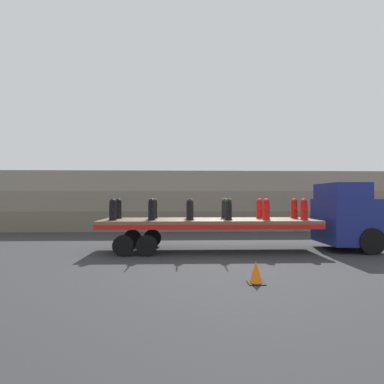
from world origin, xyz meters
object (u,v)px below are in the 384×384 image
(truck_cab, at_px, (348,216))
(fire_hydrant_black_near_2, at_px, (190,210))
(fire_hydrant_black_far_1, at_px, (154,209))
(fire_hydrant_black_near_1, at_px, (152,210))
(fire_hydrant_red_near_4, at_px, (266,210))
(fire_hydrant_black_far_3, at_px, (225,209))
(flatbed_trailer, at_px, (195,225))
(fire_hydrant_black_far_2, at_px, (190,209))
(fire_hydrant_black_far_0, at_px, (118,209))
(fire_hydrant_red_far_4, at_px, (260,209))
(fire_hydrant_red_near_5, at_px, (304,209))
(fire_hydrant_red_far_5, at_px, (294,209))
(fire_hydrant_black_near_3, at_px, (228,210))
(traffic_cone, at_px, (256,272))
(fire_hydrant_black_near_0, at_px, (113,210))

(truck_cab, height_order, fire_hydrant_black_near_2, truck_cab)
(truck_cab, distance_m, fire_hydrant_black_far_1, 8.85)
(fire_hydrant_black_near_1, bearing_deg, fire_hydrant_red_near_4, 0.00)
(fire_hydrant_black_near_2, height_order, fire_hydrant_black_far_3, same)
(flatbed_trailer, xyz_separation_m, fire_hydrant_black_near_2, (-0.22, -0.56, 0.71))
(fire_hydrant_black_far_2, bearing_deg, fire_hydrant_black_near_2, -90.00)
(fire_hydrant_red_near_4, bearing_deg, fire_hydrant_black_far_0, 170.32)
(fire_hydrant_black_far_3, distance_m, fire_hydrant_red_far_4, 1.65)
(fire_hydrant_red_far_4, distance_m, fire_hydrant_red_near_5, 1.99)
(fire_hydrant_black_near_2, xyz_separation_m, fire_hydrant_black_far_2, (0.00, 1.12, 0.00))
(fire_hydrant_red_far_5, bearing_deg, fire_hydrant_black_near_3, -161.17)
(fire_hydrant_red_near_5, bearing_deg, fire_hydrant_black_near_3, 180.00)
(fire_hydrant_black_far_3, height_order, traffic_cone, fire_hydrant_black_far_3)
(truck_cab, distance_m, fire_hydrant_black_far_0, 10.49)
(fire_hydrant_black_near_2, distance_m, traffic_cone, 5.17)
(fire_hydrant_black_near_0, relative_size, fire_hydrant_black_near_1, 1.00)
(fire_hydrant_black_near_2, distance_m, fire_hydrant_red_near_5, 4.94)
(fire_hydrant_black_far_0, height_order, fire_hydrant_black_near_2, same)
(fire_hydrant_black_near_3, xyz_separation_m, fire_hydrant_red_near_5, (3.29, 0.00, 0.00))
(fire_hydrant_black_far_1, height_order, fire_hydrant_black_near_2, same)
(fire_hydrant_black_far_0, bearing_deg, fire_hydrant_black_near_3, -12.81)
(fire_hydrant_red_far_5, bearing_deg, fire_hydrant_black_far_2, 180.00)
(fire_hydrant_black_far_2, xyz_separation_m, fire_hydrant_red_far_4, (3.29, 0.00, 0.00))
(fire_hydrant_black_near_3, bearing_deg, fire_hydrant_black_far_3, 90.00)
(flatbed_trailer, height_order, fire_hydrant_red_near_4, fire_hydrant_red_near_4)
(fire_hydrant_black_near_2, height_order, fire_hydrant_black_near_3, same)
(fire_hydrant_black_far_3, xyz_separation_m, fire_hydrant_red_near_4, (1.65, -1.12, 0.00))
(fire_hydrant_red_far_4, bearing_deg, fire_hydrant_red_near_5, -34.29)
(truck_cab, distance_m, fire_hydrant_black_near_2, 7.21)
(fire_hydrant_black_far_3, relative_size, fire_hydrant_red_far_4, 1.00)
(fire_hydrant_black_near_1, distance_m, fire_hydrant_black_far_2, 1.99)
(fire_hydrant_black_far_1, bearing_deg, fire_hydrant_red_far_5, 0.00)
(fire_hydrant_black_near_3, xyz_separation_m, fire_hydrant_black_far_3, (0.00, 1.12, 0.00))
(fire_hydrant_red_near_5, distance_m, fire_hydrant_red_far_5, 1.12)
(fire_hydrant_black_near_1, xyz_separation_m, fire_hydrant_black_near_2, (1.65, 0.00, 0.00))
(flatbed_trailer, bearing_deg, fire_hydrant_black_far_3, 21.53)
(fire_hydrant_black_far_1, distance_m, fire_hydrant_black_near_3, 3.48)
(fire_hydrant_black_near_1, distance_m, fire_hydrant_red_far_4, 5.06)
(fire_hydrant_black_far_2, distance_m, fire_hydrant_black_far_3, 1.65)
(fire_hydrant_black_far_2, bearing_deg, fire_hydrant_red_near_4, -18.83)
(fire_hydrant_black_near_0, bearing_deg, fire_hydrant_black_far_0, 90.00)
(fire_hydrant_black_far_0, relative_size, fire_hydrant_red_near_4, 1.00)
(fire_hydrant_black_far_1, height_order, fire_hydrant_red_far_4, same)
(fire_hydrant_black_near_3, height_order, fire_hydrant_black_far_3, same)
(fire_hydrant_black_near_3, bearing_deg, flatbed_trailer, 158.47)
(flatbed_trailer, distance_m, fire_hydrant_red_near_4, 3.20)
(fire_hydrant_red_near_4, height_order, fire_hydrant_red_far_5, same)
(fire_hydrant_red_near_4, distance_m, fire_hydrant_red_near_5, 1.65)
(flatbed_trailer, distance_m, fire_hydrant_red_far_5, 4.80)
(fire_hydrant_black_near_2, distance_m, fire_hydrant_red_far_4, 3.48)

